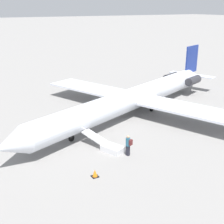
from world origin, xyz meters
TOP-DOWN VIEW (x-y plane):
  - ground_plane at (0.00, 0.00)m, footprint 600.00×600.00m
  - airplane_main at (-0.85, -0.33)m, footprint 31.31×24.72m
  - boarding_stairs at (6.25, 6.36)m, footprint 2.39×4.11m
  - passenger at (5.38, 7.96)m, footprint 0.44×0.57m
  - traffic_cone_near_stairs at (9.15, 9.53)m, footprint 0.50×0.50m

SIDE VIEW (x-z plane):
  - ground_plane at x=0.00m, z-range 0.00..0.00m
  - traffic_cone_near_stairs at x=9.15m, z-range -0.02..0.52m
  - boarding_stairs at x=6.25m, z-range -0.43..1.15m
  - passenger at x=5.38m, z-range 0.13..1.87m
  - airplane_main at x=-0.85m, z-range -1.24..4.90m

